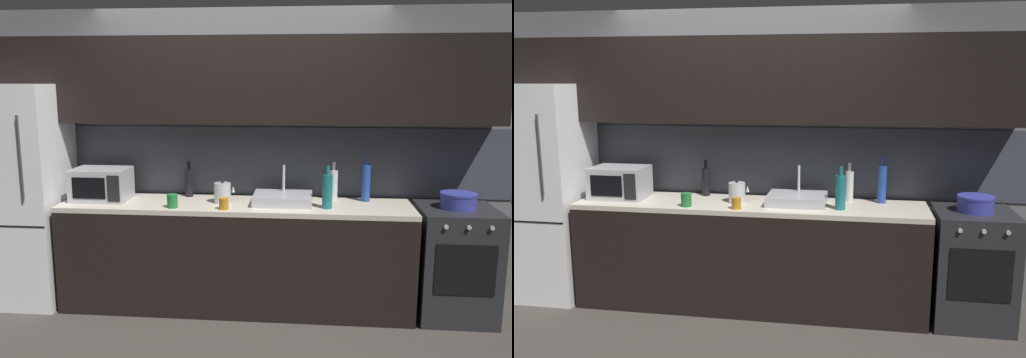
% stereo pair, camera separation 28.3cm
% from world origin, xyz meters
% --- Properties ---
extents(back_wall, '(4.63, 0.44, 2.50)m').
position_xyz_m(back_wall, '(0.00, 1.20, 1.55)').
color(back_wall, slate).
rests_on(back_wall, ground).
extents(counter_run, '(2.89, 0.60, 0.90)m').
position_xyz_m(counter_run, '(0.00, 0.90, 0.45)').
color(counter_run, black).
rests_on(counter_run, ground).
extents(refrigerator, '(0.68, 0.69, 1.87)m').
position_xyz_m(refrigerator, '(-1.82, 0.90, 0.94)').
color(refrigerator, white).
rests_on(refrigerator, ground).
extents(oven_range, '(0.60, 0.62, 0.90)m').
position_xyz_m(oven_range, '(1.78, 0.90, 0.45)').
color(oven_range, '#232326').
rests_on(oven_range, ground).
extents(microwave, '(0.46, 0.35, 0.27)m').
position_xyz_m(microwave, '(-1.14, 0.92, 1.04)').
color(microwave, '#A8AAAF').
rests_on(microwave, counter_run).
extents(sink_basin, '(0.48, 0.38, 0.30)m').
position_xyz_m(sink_basin, '(0.39, 0.93, 0.94)').
color(sink_basin, '#ADAFB5').
rests_on(sink_basin, counter_run).
extents(kettle, '(0.18, 0.14, 0.19)m').
position_xyz_m(kettle, '(-0.11, 0.91, 0.98)').
color(kettle, '#B7BABF').
rests_on(kettle, counter_run).
extents(wine_bottle_blue, '(0.07, 0.07, 0.38)m').
position_xyz_m(wine_bottle_blue, '(1.08, 1.08, 1.06)').
color(wine_bottle_blue, '#234299').
rests_on(wine_bottle_blue, counter_run).
extents(wine_bottle_teal, '(0.08, 0.08, 0.34)m').
position_xyz_m(wine_bottle_teal, '(0.75, 0.80, 1.04)').
color(wine_bottle_teal, '#19666B').
rests_on(wine_bottle_teal, counter_run).
extents(wine_bottle_clear, '(0.07, 0.07, 0.32)m').
position_xyz_m(wine_bottle_clear, '(0.81, 1.11, 1.03)').
color(wine_bottle_clear, silver).
rests_on(wine_bottle_clear, counter_run).
extents(wine_bottle_dark, '(0.07, 0.07, 0.31)m').
position_xyz_m(wine_bottle_dark, '(-0.43, 1.12, 1.03)').
color(wine_bottle_dark, black).
rests_on(wine_bottle_dark, counter_run).
extents(mug_amber, '(0.07, 0.07, 0.09)m').
position_xyz_m(mug_amber, '(-0.06, 0.68, 0.95)').
color(mug_amber, '#B27019').
rests_on(mug_amber, counter_run).
extents(mug_green, '(0.08, 0.08, 0.11)m').
position_xyz_m(mug_green, '(-0.48, 0.70, 0.95)').
color(mug_green, '#1E6B2D').
rests_on(mug_green, counter_run).
extents(cooking_pot, '(0.28, 0.28, 0.12)m').
position_xyz_m(cooking_pot, '(1.78, 0.90, 0.96)').
color(cooking_pot, '#333899').
rests_on(cooking_pot, oven_range).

